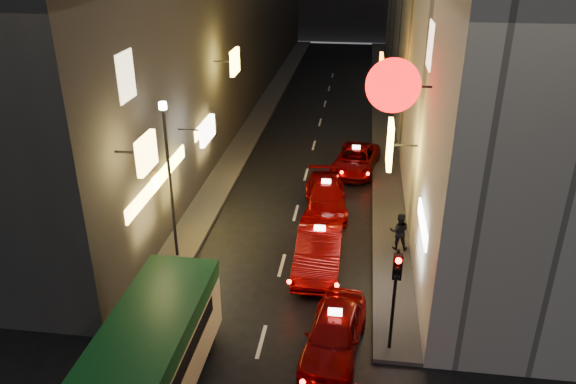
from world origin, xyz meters
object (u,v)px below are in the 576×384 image
at_px(minibus, 152,348).
at_px(lamp_post, 169,172).
at_px(taxi_near, 334,330).
at_px(traffic_light, 396,281).

xyz_separation_m(minibus, lamp_post, (-1.73, 7.12, 2.04)).
xyz_separation_m(minibus, taxi_near, (4.77, 2.50, -0.87)).
relative_size(taxi_near, lamp_post, 0.86).
relative_size(traffic_light, lamp_post, 0.56).
height_order(minibus, traffic_light, traffic_light).
distance_m(taxi_near, traffic_light, 2.53).
xyz_separation_m(taxi_near, traffic_light, (1.70, 0.09, 1.87)).
xyz_separation_m(minibus, traffic_light, (6.47, 2.59, 1.00)).
xyz_separation_m(traffic_light, lamp_post, (-8.20, 4.53, 1.04)).
relative_size(minibus, lamp_post, 1.00).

